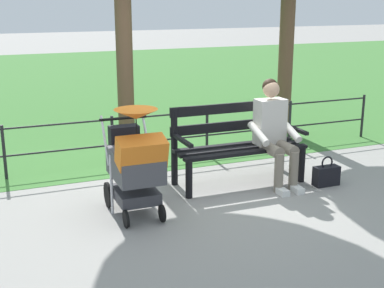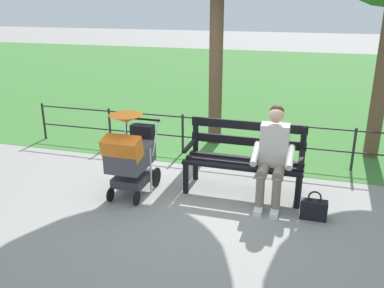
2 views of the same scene
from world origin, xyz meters
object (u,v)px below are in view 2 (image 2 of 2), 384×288
Objects in this scene: park_bench at (245,155)px; stroller at (130,154)px; handbag at (314,209)px; person_on_bench at (273,153)px.

stroller reaches higher than park_bench.
stroller is at bearing -0.00° from handbag.
stroller is 3.11× the size of handbag.
handbag is at bearing 149.62° from park_bench.
park_bench is at bearing -158.97° from stroller.
handbag is (-0.95, 0.56, -0.40)m from park_bench.
stroller is at bearing 10.27° from person_on_bench.
park_bench reaches higher than handbag.
park_bench is 4.34× the size of handbag.
person_on_bench reaches higher than park_bench.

